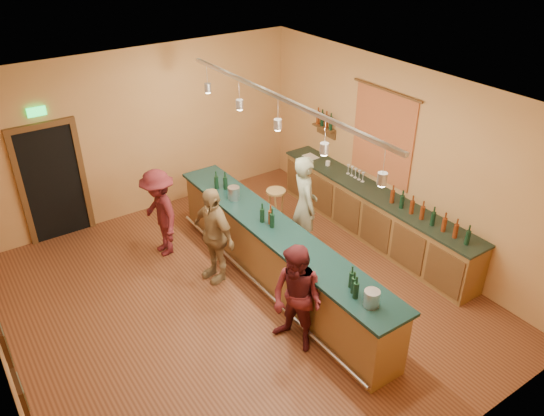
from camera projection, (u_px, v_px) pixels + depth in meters
floor at (239, 300)px, 8.25m from camera, size 7.00×7.00×0.00m
ceiling at (231, 102)px, 6.65m from camera, size 6.50×7.00×0.02m
wall_back at (139, 134)px, 9.95m from camera, size 6.50×0.02×3.20m
wall_front at (428, 368)px, 4.95m from camera, size 6.50×0.02×3.20m
wall_right at (399, 157)px, 9.05m from camera, size 0.02×7.00×3.20m
doorway at (52, 180)px, 9.34m from camera, size 1.15×0.09×2.48m
tapestry at (383, 137)px, 9.20m from camera, size 0.03×1.40×1.60m
bottle_shelf at (325, 122)px, 10.33m from camera, size 0.17×0.55×0.54m
back_counter at (373, 214)px, 9.59m from camera, size 0.60×4.55×1.27m
tasting_bar at (277, 253)px, 8.30m from camera, size 0.73×5.10×1.38m
pendant_track at (278, 108)px, 7.12m from camera, size 0.11×4.60×0.50m
bartender at (305, 206)px, 8.99m from camera, size 0.63×0.77×1.82m
customer_a at (297, 299)px, 7.04m from camera, size 0.79×0.91×1.60m
customer_b at (213, 235)px, 8.37m from camera, size 0.53×1.01×1.64m
customer_c at (160, 213)px, 9.01m from camera, size 0.62×1.04×1.59m
bar_stool at (276, 197)px, 9.87m from camera, size 0.37×0.37×0.76m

